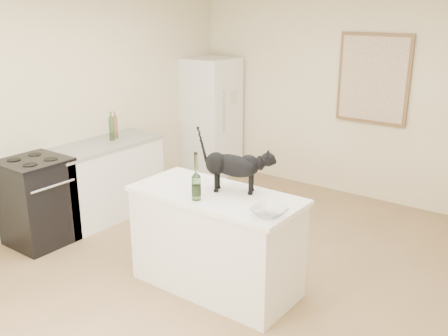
# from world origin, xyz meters

# --- Properties ---
(floor) EXTENTS (5.50, 5.50, 0.00)m
(floor) POSITION_xyz_m (0.00, 0.00, 0.00)
(floor) COLOR #9E7B54
(floor) RESTS_ON ground
(wall_back) EXTENTS (4.50, 0.00, 4.50)m
(wall_back) POSITION_xyz_m (0.00, 2.75, 1.30)
(wall_back) COLOR beige
(wall_back) RESTS_ON ground
(wall_left) EXTENTS (0.00, 5.50, 5.50)m
(wall_left) POSITION_xyz_m (-2.25, 0.00, 1.30)
(wall_left) COLOR beige
(wall_left) RESTS_ON ground
(island_base) EXTENTS (1.44, 0.67, 0.86)m
(island_base) POSITION_xyz_m (0.10, -0.20, 0.43)
(island_base) COLOR white
(island_base) RESTS_ON floor
(island_top) EXTENTS (1.50, 0.70, 0.04)m
(island_top) POSITION_xyz_m (0.10, -0.20, 0.88)
(island_top) COLOR white
(island_top) RESTS_ON island_base
(left_cabinets) EXTENTS (0.60, 1.40, 0.86)m
(left_cabinets) POSITION_xyz_m (-1.95, 0.30, 0.43)
(left_cabinets) COLOR white
(left_cabinets) RESTS_ON floor
(left_countertop) EXTENTS (0.62, 1.44, 0.04)m
(left_countertop) POSITION_xyz_m (-1.95, 0.30, 0.88)
(left_countertop) COLOR gray
(left_countertop) RESTS_ON left_cabinets
(stove) EXTENTS (0.60, 0.60, 0.90)m
(stove) POSITION_xyz_m (-1.95, -0.60, 0.45)
(stove) COLOR black
(stove) RESTS_ON floor
(fridge) EXTENTS (0.68, 0.68, 1.70)m
(fridge) POSITION_xyz_m (-1.95, 2.35, 0.85)
(fridge) COLOR white
(fridge) RESTS_ON floor
(artwork_frame) EXTENTS (0.90, 0.03, 1.10)m
(artwork_frame) POSITION_xyz_m (0.30, 2.72, 1.55)
(artwork_frame) COLOR brown
(artwork_frame) RESTS_ON wall_back
(artwork_canvas) EXTENTS (0.82, 0.00, 1.02)m
(artwork_canvas) POSITION_xyz_m (0.30, 2.70, 1.55)
(artwork_canvas) COLOR beige
(artwork_canvas) RESTS_ON wall_back
(black_cat) EXTENTS (0.61, 0.40, 0.41)m
(black_cat) POSITION_xyz_m (0.19, -0.08, 1.11)
(black_cat) COLOR black
(black_cat) RESTS_ON island_top
(wine_bottle) EXTENTS (0.10, 0.10, 0.36)m
(wine_bottle) POSITION_xyz_m (0.07, -0.42, 1.08)
(wine_bottle) COLOR #2F5B24
(wine_bottle) RESTS_ON island_top
(glass_bowl) EXTENTS (0.27, 0.27, 0.07)m
(glass_bowl) POSITION_xyz_m (0.73, -0.35, 0.93)
(glass_bowl) COLOR white
(glass_bowl) RESTS_ON island_top
(fridge_paper) EXTENTS (0.01, 0.15, 0.20)m
(fridge_paper) POSITION_xyz_m (-1.60, 2.44, 1.16)
(fridge_paper) COLOR beige
(fridge_paper) RESTS_ON fridge
(counter_bottle_cluster) EXTENTS (0.10, 0.15, 0.28)m
(counter_bottle_cluster) POSITION_xyz_m (-1.96, 0.50, 1.04)
(counter_bottle_cluster) COLOR brown
(counter_bottle_cluster) RESTS_ON left_countertop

